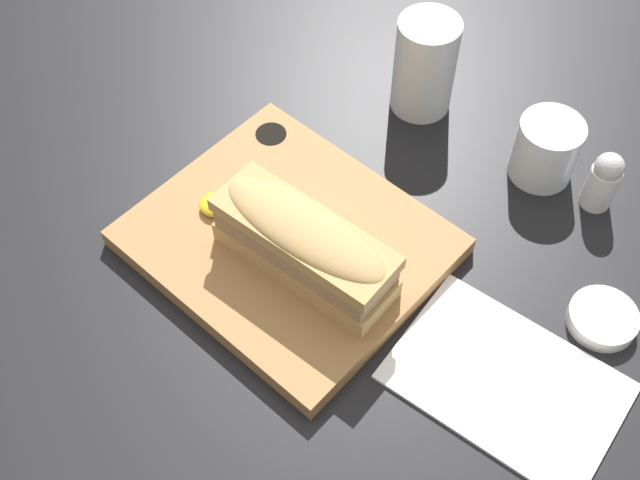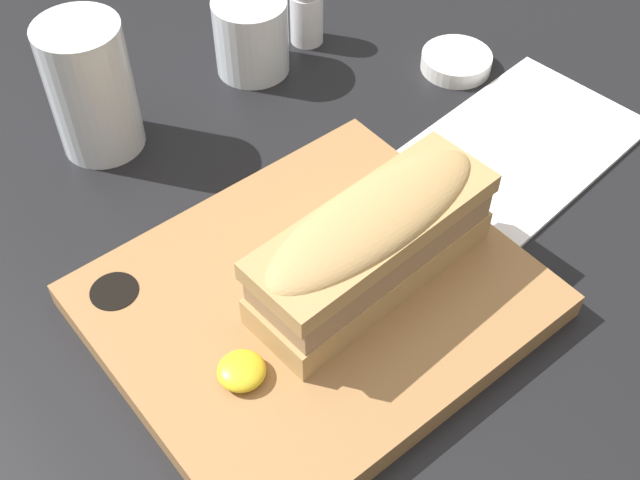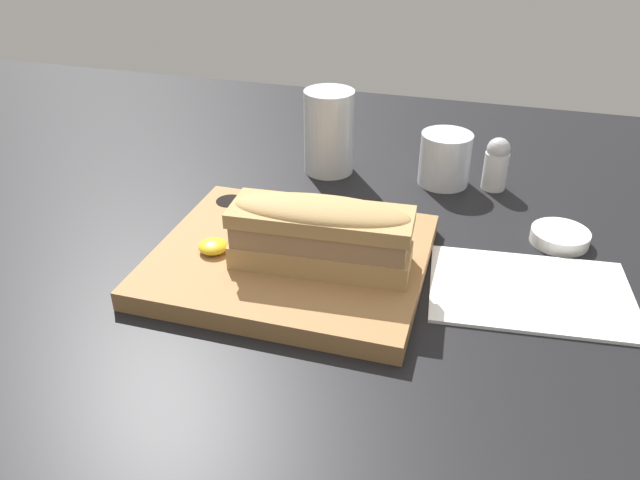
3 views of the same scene
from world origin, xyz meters
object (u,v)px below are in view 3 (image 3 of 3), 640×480
condiment_dish (560,237)px  serving_board (290,259)px  water_glass (329,137)px  wine_glass (445,161)px  sandwich (321,231)px  salt_shaker (496,163)px  napkin (530,291)px

condiment_dish → serving_board: bearing=-154.3°
serving_board → water_glass: bearing=96.2°
water_glass → wine_glass: water_glass is taller
sandwich → salt_shaker: (16.81, 28.63, -2.50)cm
sandwich → condiment_dish: 30.22cm
sandwich → salt_shaker: bearing=59.6°
sandwich → water_glass: bearing=103.9°
sandwich → condiment_dish: size_ratio=2.82×
sandwich → water_glass: 28.73cm
napkin → condiment_dish: condiment_dish is taller
serving_board → condiment_dish: size_ratio=4.31×
wine_glass → napkin: wine_glass is taller
wine_glass → napkin: 27.34cm
condiment_dish → napkin: bearing=-105.6°
napkin → water_glass: bearing=140.4°
condiment_dish → salt_shaker: bearing=123.1°
napkin → salt_shaker: salt_shaker is taller
sandwich → napkin: sandwich is taller
sandwich → water_glass: water_glass is taller
sandwich → salt_shaker: 33.30cm
sandwich → salt_shaker: size_ratio=2.60×
salt_shaker → napkin: bearing=-78.2°
serving_board → napkin: serving_board is taller
sandwich → water_glass: (-6.89, 27.87, -1.05)cm
napkin → condiment_dish: bearing=74.4°
napkin → wine_glass: bearing=116.5°
salt_shaker → condiment_dish: 15.68cm
sandwich → wine_glass: size_ratio=2.62×
water_glass → sandwich: bearing=-76.1°
napkin → salt_shaker: size_ratio=3.00×
serving_board → napkin: 26.12cm
sandwich → wine_glass: sandwich is taller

